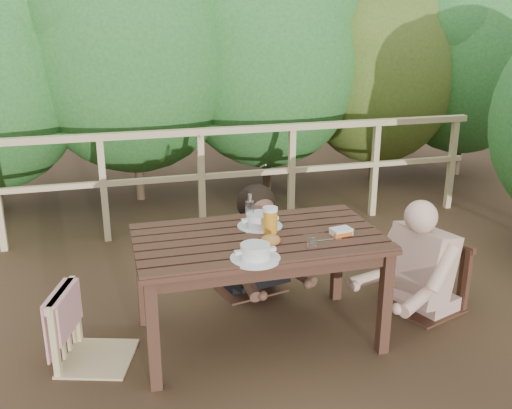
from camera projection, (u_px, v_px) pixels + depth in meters
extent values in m
plane|color=#4F3722|center=(258.00, 337.00, 3.77)|extent=(60.00, 60.00, 0.00)
cube|color=#3A2217|center=(258.00, 289.00, 3.66)|extent=(1.52, 0.85, 0.70)
cube|color=#CDB37F|center=(92.00, 296.00, 3.39)|extent=(0.54, 0.54, 0.87)
cube|color=#3A2217|center=(246.00, 227.00, 4.31)|extent=(0.59, 0.59, 0.98)
cube|color=#3A2217|center=(428.00, 248.00, 4.00)|extent=(0.59, 0.59, 0.93)
cube|color=#CDB37F|center=(201.00, 181.00, 5.44)|extent=(5.60, 0.10, 1.01)
cylinder|color=silver|center=(255.00, 252.00, 3.21)|extent=(0.28, 0.28, 0.09)
cylinder|color=white|center=(260.00, 221.00, 3.69)|extent=(0.29, 0.29, 0.10)
ellipsoid|color=#A7693C|center=(270.00, 240.00, 3.41)|extent=(0.12, 0.09, 0.07)
cylinder|color=orange|center=(270.00, 221.00, 3.57)|extent=(0.09, 0.09, 0.18)
cylinder|color=white|center=(250.00, 212.00, 3.65)|extent=(0.06, 0.06, 0.23)
cylinder|color=silver|center=(312.00, 245.00, 3.34)|extent=(0.06, 0.06, 0.07)
cube|color=white|center=(341.00, 233.00, 3.55)|extent=(0.14, 0.11, 0.05)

